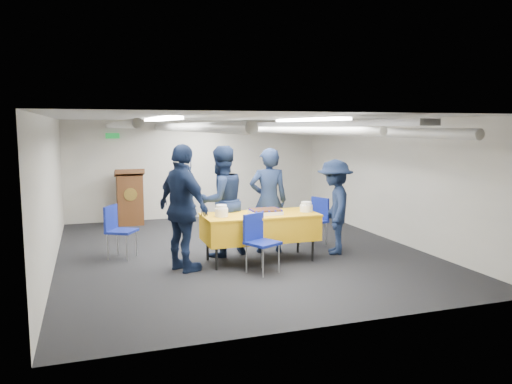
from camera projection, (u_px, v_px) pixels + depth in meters
ground at (239, 251)px, 8.71m from camera, size 7.00×7.00×0.00m
room_shell at (237, 146)px, 8.89m from camera, size 6.00×7.00×2.30m
serving_table at (260, 227)px, 7.99m from camera, size 1.83×0.84×0.77m
sheet_cake at (265, 212)px, 7.92m from camera, size 0.49×0.38×0.09m
plate_stack_left at (221, 211)px, 7.70m from camera, size 0.20×0.20×0.18m
plate_stack_right at (306, 207)px, 8.16m from camera, size 0.21×0.21×0.16m
podium at (130, 197)px, 10.98m from camera, size 0.62×0.53×1.25m
chair_near at (259, 237)px, 7.39m from camera, size 0.56×0.56×0.87m
chair_right at (316, 216)px, 9.06m from camera, size 0.55×0.55×0.87m
chair_left at (117, 226)px, 8.18m from camera, size 0.58×0.58×0.87m
sailor_a at (268, 200)px, 8.53m from camera, size 0.72×0.54×1.80m
sailor_b at (221, 201)px, 8.29m from camera, size 1.06×0.94×1.84m
sailor_c at (183, 208)px, 7.38m from camera, size 0.89×1.21×1.90m
sailor_d at (335, 207)px, 8.45m from camera, size 0.95×1.19×1.61m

